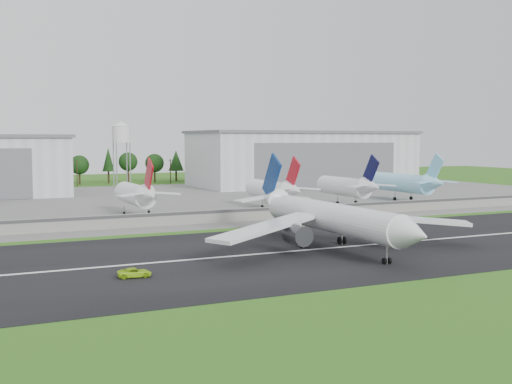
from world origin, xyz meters
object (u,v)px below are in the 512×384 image
parked_jet_red_b (275,190)px  main_airliner (332,224)px  ground_vehicle (135,273)px  parked_jet_skyblue (406,183)px  parked_jet_red_a (138,194)px  parked_jet_navy (349,186)px

parked_jet_red_b → main_airliner: bearing=-107.4°
ground_vehicle → parked_jet_skyblue: (115.97, 81.69, 5.64)m
parked_jet_red_a → parked_jet_skyblue: size_ratio=0.84×
parked_jet_skyblue → ground_vehicle: bearing=-144.8°
ground_vehicle → parked_jet_red_a: size_ratio=0.17×
main_airliner → parked_jet_navy: main_airliner is taller
parked_jet_red_b → parked_jet_navy: size_ratio=1.00×
main_airliner → parked_jet_red_a: size_ratio=1.89×
parked_jet_red_a → parked_jet_navy: 69.17m
main_airliner → parked_jet_red_b: main_airliner is taller
parked_jet_red_a → parked_jet_red_b: parked_jet_red_a is taller
main_airliner → parked_jet_skyblue: bearing=-135.5°
parked_jet_navy → parked_jet_red_a: bearing=-180.0°
main_airliner → parked_jet_navy: 82.33m
main_airliner → parked_jet_red_b: 70.20m
parked_jet_red_a → parked_jet_red_b: (42.33, -0.02, -0.12)m
parked_jet_red_a → ground_vehicle: bearing=-104.9°
parked_jet_red_b → parked_jet_navy: 26.84m
main_airliner → parked_jet_skyblue: size_ratio=1.58×
main_airliner → parked_jet_navy: size_ratio=1.89×
parked_jet_red_b → parked_jet_skyblue: (53.27, 5.05, 0.35)m
main_airliner → parked_jet_skyblue: (74.22, 72.04, 1.58)m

